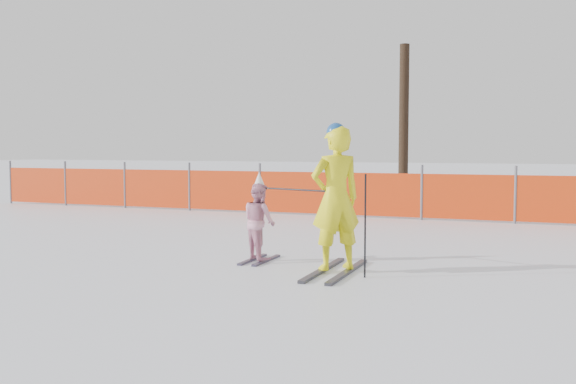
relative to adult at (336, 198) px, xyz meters
The scene contains 6 objects.
ground 1.33m from the adult, behind, with size 120.00×120.00×0.00m, color white.
adult is the anchor object (origin of this frame).
child 1.39m from the adult, 162.29° to the left, with size 0.68×0.91×1.29m.
ski_poles 0.15m from the adult, 156.57° to the right, with size 1.62×0.59×1.31m.
safety_fence 7.63m from the adult, 120.62° to the left, with size 16.22×0.06×1.25m.
tree_trunks 11.33m from the adult, 74.29° to the left, with size 7.35×2.66×7.35m.
Camera 1 is at (3.34, -8.10, 1.65)m, focal length 40.00 mm.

